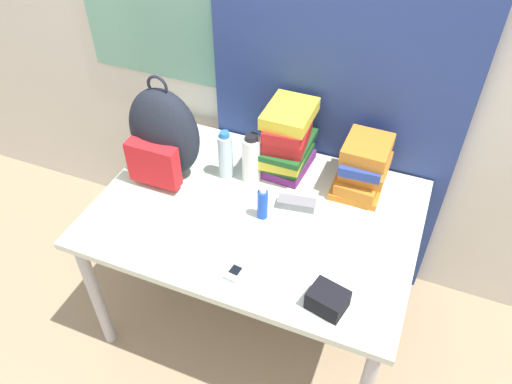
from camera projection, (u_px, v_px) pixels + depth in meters
wall_back at (305, 27)px, 1.99m from camera, size 6.00×0.06×2.50m
curtain_blue at (341, 39)px, 1.91m from camera, size 1.08×0.04×2.50m
desk at (256, 223)px, 2.04m from camera, size 1.27×0.90×0.71m
backpack at (163, 136)px, 2.04m from camera, size 0.31×0.23×0.47m
book_stack_left at (286, 140)px, 2.10m from camera, size 0.23×0.28×0.31m
book_stack_center at (364, 166)px, 2.03m from camera, size 0.21×0.28×0.23m
water_bottle at (225, 155)px, 2.08m from camera, size 0.06×0.06×0.22m
sports_bottle at (252, 158)px, 2.07m from camera, size 0.08×0.08×0.22m
sunscreen_bottle at (263, 203)px, 1.92m from camera, size 0.04×0.04×0.15m
cell_phone at (235, 271)px, 1.76m from camera, size 0.06×0.09×0.02m
sunglasses_case at (296, 203)px, 2.00m from camera, size 0.16×0.08×0.04m
camera_pouch at (328, 300)px, 1.63m from camera, size 0.14×0.12×0.07m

